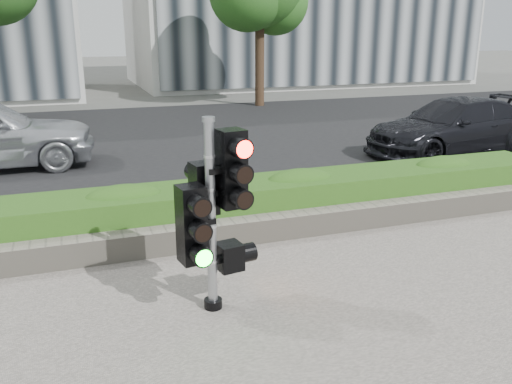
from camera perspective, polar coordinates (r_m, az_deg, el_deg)
ground at (r=6.01m, az=1.20°, el=-12.36°), size 120.00×120.00×0.00m
road at (r=15.31m, az=-12.15°, el=5.38°), size 60.00×13.00×0.02m
curb at (r=8.76m, az=-6.08°, el=-2.45°), size 60.00×0.25×0.12m
stone_wall at (r=7.57m, az=-3.88°, el=-4.39°), size 12.00×0.32×0.34m
hedge at (r=8.10m, az=-5.15°, el=-1.70°), size 12.00×1.00×0.68m
traffic_signal at (r=5.61m, az=-4.66°, el=-1.46°), size 0.74×0.59×2.08m
car_dark at (r=14.02m, az=20.08°, el=6.51°), size 4.72×2.32×1.32m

